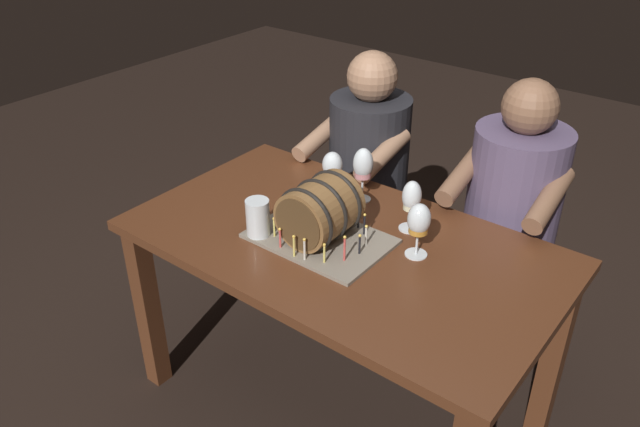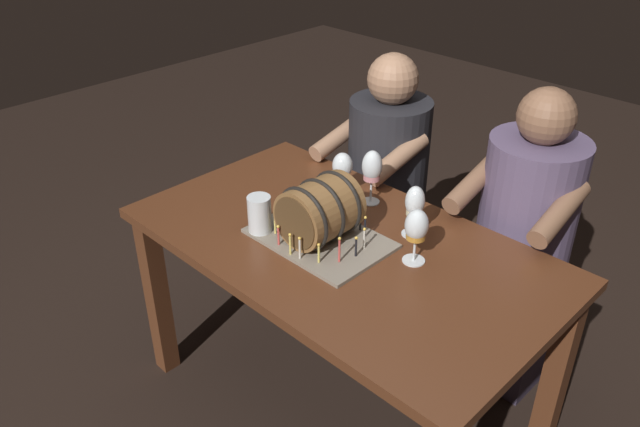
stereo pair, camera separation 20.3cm
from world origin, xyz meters
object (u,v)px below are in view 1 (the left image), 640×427
at_px(wine_glass_white, 412,199).
at_px(wine_glass_amber, 419,222).
at_px(dining_table, 342,269).
at_px(beer_pint, 258,221).
at_px(person_seated_left, 367,193).
at_px(wine_glass_empty, 332,166).
at_px(barrel_cake, 320,214).
at_px(wine_glass_rose, 363,166).
at_px(person_seated_right, 506,240).

distance_m(wine_glass_white, wine_glass_amber, 0.15).
bearing_deg(dining_table, beer_pint, -145.76).
bearing_deg(beer_pint, person_seated_left, 96.86).
relative_size(wine_glass_empty, wine_glass_amber, 0.91).
height_order(barrel_cake, wine_glass_rose, barrel_cake).
bearing_deg(dining_table, person_seated_left, 117.24).
relative_size(person_seated_left, person_seated_right, 0.98).
relative_size(dining_table, wine_glass_empty, 8.46).
xyz_separation_m(wine_glass_empty, wine_glass_rose, (0.11, 0.03, 0.02)).
distance_m(barrel_cake, wine_glass_amber, 0.31).
relative_size(wine_glass_amber, beer_pint, 1.33).
xyz_separation_m(wine_glass_white, beer_pint, (-0.36, -0.35, -0.05)).
distance_m(barrel_cake, beer_pint, 0.20).
bearing_deg(wine_glass_rose, barrel_cake, -81.56).
bearing_deg(wine_glass_empty, wine_glass_amber, -19.11).
height_order(wine_glass_empty, wine_glass_white, wine_glass_white).
height_order(wine_glass_white, person_seated_left, person_seated_left).
xyz_separation_m(person_seated_left, person_seated_right, (0.64, 0.00, 0.01)).
relative_size(wine_glass_empty, person_seated_right, 0.14).
xyz_separation_m(dining_table, person_seated_left, (-0.32, 0.62, -0.09)).
height_order(wine_glass_white, beer_pint, wine_glass_white).
bearing_deg(wine_glass_empty, barrel_cake, -60.15).
bearing_deg(person_seated_right, wine_glass_white, -113.31).
distance_m(wine_glass_white, beer_pint, 0.51).
bearing_deg(person_seated_right, person_seated_left, -179.99).
distance_m(wine_glass_rose, person_seated_left, 0.55).
height_order(barrel_cake, person_seated_left, person_seated_left).
bearing_deg(person_seated_left, wine_glass_amber, -44.84).
bearing_deg(beer_pint, person_seated_right, 54.84).
bearing_deg(wine_glass_white, person_seated_right, 66.69).
distance_m(dining_table, person_seated_left, 0.71).
relative_size(wine_glass_rose, person_seated_left, 0.17).
distance_m(wine_glass_amber, person_seated_right, 0.64).
bearing_deg(barrel_cake, beer_pint, -146.85).
xyz_separation_m(dining_table, wine_glass_white, (0.14, 0.19, 0.23)).
bearing_deg(person_seated_left, wine_glass_empty, -75.06).
distance_m(wine_glass_empty, beer_pint, 0.39).
distance_m(beer_pint, person_seated_left, 0.83).
distance_m(dining_table, beer_pint, 0.33).
relative_size(beer_pint, person_seated_left, 0.12).
relative_size(barrel_cake, wine_glass_white, 2.46).
height_order(wine_glass_rose, beer_pint, wine_glass_rose).
height_order(wine_glass_rose, person_seated_right, person_seated_right).
bearing_deg(wine_glass_empty, person_seated_left, 104.94).
height_order(dining_table, person_seated_left, person_seated_left).
relative_size(wine_glass_white, person_seated_right, 0.15).
distance_m(dining_table, person_seated_right, 0.71).
xyz_separation_m(wine_glass_empty, person_seated_right, (0.54, 0.40, -0.31)).
bearing_deg(person_seated_right, wine_glass_rose, -139.42).
relative_size(wine_glass_white, wine_glass_amber, 0.98).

